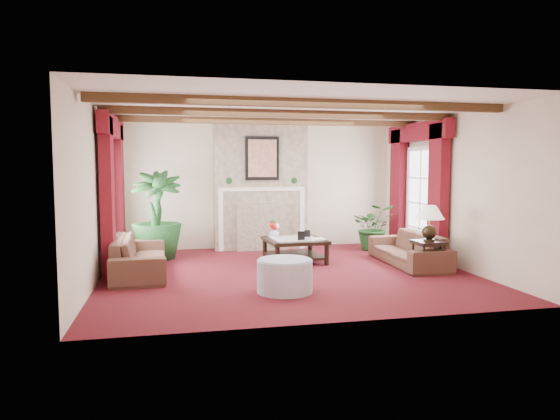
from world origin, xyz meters
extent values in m
plane|color=#4F0E14|center=(0.00, 0.00, 0.00)|extent=(6.00, 6.00, 0.00)
plane|color=white|center=(0.00, 0.00, 2.70)|extent=(6.00, 6.00, 0.00)
cube|color=beige|center=(0.00, 2.75, 1.35)|extent=(6.00, 0.02, 2.70)
cube|color=beige|center=(-3.00, 0.00, 1.35)|extent=(0.02, 5.50, 2.70)
cube|color=beige|center=(3.00, 0.00, 1.35)|extent=(0.02, 5.50, 2.70)
imported|color=#340E18|center=(-2.41, 0.40, 0.42)|extent=(2.17, 0.75, 0.83)
imported|color=#340E18|center=(2.31, 0.21, 0.39)|extent=(2.02, 0.68, 0.78)
imported|color=black|center=(-2.17, 1.73, 0.48)|extent=(1.01, 1.74, 0.95)
imported|color=black|center=(2.32, 1.85, 0.39)|extent=(1.42, 1.46, 0.77)
cylinder|color=#A8A7BE|center=(-0.32, -1.26, 0.23)|extent=(0.79, 0.79, 0.46)
imported|color=silver|center=(0.03, 1.22, 0.52)|extent=(0.32, 0.32, 0.18)
imported|color=black|center=(0.65, 0.69, 0.59)|extent=(0.22, 0.02, 0.30)
camera|label=1|loc=(-1.84, -8.05, 1.78)|focal=32.00mm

